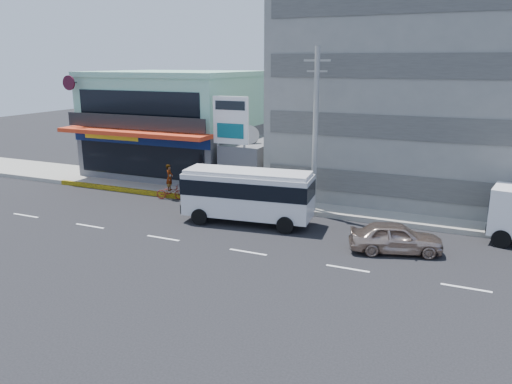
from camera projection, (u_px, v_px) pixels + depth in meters
ground at (163, 238)px, 26.61m from camera, size 120.00×120.00×0.00m
sidewalk at (308, 202)px, 33.02m from camera, size 70.00×5.00×0.30m
shop_building at (175, 126)px, 41.07m from camera, size 12.40×11.70×8.00m
concrete_building at (405, 94)px, 34.20m from camera, size 16.00×12.00×14.00m
gap_structure at (254, 165)px, 36.79m from camera, size 3.00×6.00×3.50m
satellite_dish at (249, 142)px, 35.44m from camera, size 1.50×1.50×0.15m
billboard at (231, 126)px, 33.70m from camera, size 2.60×0.18×6.90m
utility_pole_near at (315, 131)px, 29.51m from camera, size 1.60×0.30×10.00m
minibus at (248, 192)px, 28.70m from camera, size 7.68×3.29×3.12m
sedan at (396, 237)px, 24.48m from camera, size 4.82×3.03×1.53m
motorcycle_rider at (170, 188)px, 33.99m from camera, size 2.00×1.20×2.42m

